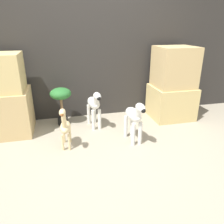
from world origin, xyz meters
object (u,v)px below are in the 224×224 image
at_px(zebra_left, 94,105).
at_px(giraffe_figurine, 65,126).
at_px(zebra_right, 134,117).
at_px(potted_palm_front, 61,98).

bearing_deg(zebra_left, giraffe_figurine, -131.11).
distance_m(zebra_right, zebra_left, 0.75).
bearing_deg(zebra_right, zebra_left, 127.09).
bearing_deg(zebra_left, potted_palm_front, 156.13).
height_order(zebra_left, giraffe_figurine, zebra_left).
relative_size(zebra_right, zebra_left, 1.00).
xyz_separation_m(zebra_left, potted_palm_front, (-0.49, 0.22, 0.08)).
bearing_deg(zebra_right, giraffe_figurine, 176.45).
bearing_deg(zebra_right, potted_palm_front, 139.23).
relative_size(zebra_left, giraffe_figurine, 1.01).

